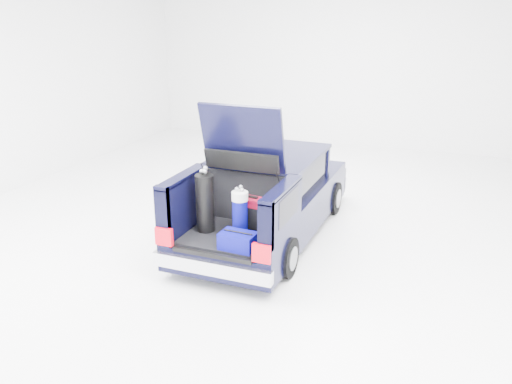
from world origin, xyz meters
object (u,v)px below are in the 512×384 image
at_px(car, 269,196).
at_px(blue_duffel, 238,241).
at_px(blue_golf_bag, 240,214).
at_px(red_suitcase, 251,215).
at_px(black_golf_bag, 205,203).

relative_size(car, blue_duffel, 9.08).
bearing_deg(blue_golf_bag, blue_duffel, -46.19).
bearing_deg(red_suitcase, black_golf_bag, -156.53).
relative_size(black_golf_bag, blue_golf_bag, 1.24).
bearing_deg(blue_duffel, blue_golf_bag, 111.92).
relative_size(black_golf_bag, blue_duffel, 1.93).
xyz_separation_m(car, blue_golf_bag, (0.16, -1.64, 0.29)).
distance_m(car, blue_golf_bag, 1.67).
bearing_deg(blue_golf_bag, black_golf_bag, -158.66).
bearing_deg(car, blue_golf_bag, -84.34).
xyz_separation_m(red_suitcase, blue_duffel, (0.05, -0.59, -0.15)).
distance_m(black_golf_bag, blue_golf_bag, 0.59).
height_order(car, blue_golf_bag, car).
bearing_deg(black_golf_bag, blue_golf_bag, -25.19).
bearing_deg(black_golf_bag, red_suitcase, -6.05).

